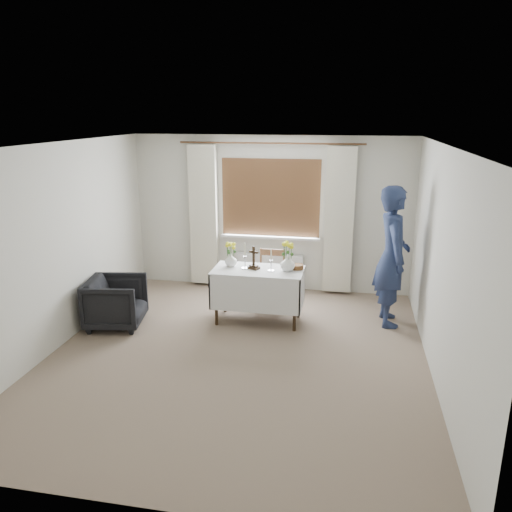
{
  "coord_description": "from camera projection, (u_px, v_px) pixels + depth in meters",
  "views": [
    {
      "loc": [
        1.24,
        -5.34,
        2.84
      ],
      "look_at": [
        0.07,
        0.87,
        1.01
      ],
      "focal_mm": 35.0,
      "sensor_mm": 36.0,
      "label": 1
    }
  ],
  "objects": [
    {
      "name": "ground",
      "position": [
        237.0,
        355.0,
        6.05
      ],
      "size": [
        5.0,
        5.0,
        0.0
      ],
      "primitive_type": "plane",
      "color": "gray",
      "rests_on": "ground"
    },
    {
      "name": "altar_table",
      "position": [
        258.0,
        295.0,
        6.95
      ],
      "size": [
        1.24,
        0.64,
        0.76
      ],
      "primitive_type": "cube",
      "color": "silver",
      "rests_on": "ground"
    },
    {
      "name": "wooden_chair",
      "position": [
        270.0,
        280.0,
        7.38
      ],
      "size": [
        0.41,
        0.41,
        0.88
      ],
      "primitive_type": null,
      "rotation": [
        0.0,
        0.0,
        -0.0
      ],
      "color": "brown",
      "rests_on": "ground"
    },
    {
      "name": "armchair",
      "position": [
        116.0,
        302.0,
        6.81
      ],
      "size": [
        0.86,
        0.85,
        0.68
      ],
      "primitive_type": "imported",
      "rotation": [
        0.0,
        0.0,
        1.74
      ],
      "color": "black",
      "rests_on": "ground"
    },
    {
      "name": "person",
      "position": [
        392.0,
        256.0,
        6.74
      ],
      "size": [
        0.54,
        0.75,
        1.92
      ],
      "primitive_type": "imported",
      "rotation": [
        0.0,
        0.0,
        1.69
      ],
      "color": "navy",
      "rests_on": "ground"
    },
    {
      "name": "radiator",
      "position": [
        270.0,
        271.0,
        8.25
      ],
      "size": [
        1.1,
        0.1,
        0.6
      ],
      "primitive_type": "cube",
      "color": "silver",
      "rests_on": "ground"
    },
    {
      "name": "wooden_cross",
      "position": [
        254.0,
        258.0,
        6.83
      ],
      "size": [
        0.18,
        0.16,
        0.32
      ],
      "primitive_type": null,
      "rotation": [
        0.0,
        0.0,
        -0.42
      ],
      "color": "black",
      "rests_on": "altar_table"
    },
    {
      "name": "candlestick_left",
      "position": [
        245.0,
        256.0,
        6.83
      ],
      "size": [
        0.13,
        0.13,
        0.37
      ],
      "primitive_type": null,
      "rotation": [
        0.0,
        0.0,
        0.35
      ],
      "color": "silver",
      "rests_on": "altar_table"
    },
    {
      "name": "candlestick_right",
      "position": [
        271.0,
        260.0,
        6.73
      ],
      "size": [
        0.12,
        0.12,
        0.32
      ],
      "primitive_type": null,
      "rotation": [
        0.0,
        0.0,
        -0.4
      ],
      "color": "silver",
      "rests_on": "altar_table"
    },
    {
      "name": "flower_vase_left",
      "position": [
        231.0,
        260.0,
        6.97
      ],
      "size": [
        0.22,
        0.22,
        0.18
      ],
      "primitive_type": "imported",
      "rotation": [
        0.0,
        0.0,
        0.3
      ],
      "color": "white",
      "rests_on": "altar_table"
    },
    {
      "name": "flower_vase_right",
      "position": [
        288.0,
        263.0,
        6.76
      ],
      "size": [
        0.27,
        0.27,
        0.21
      ],
      "primitive_type": "imported",
      "rotation": [
        0.0,
        0.0,
        -0.42
      ],
      "color": "white",
      "rests_on": "altar_table"
    },
    {
      "name": "wicker_basket",
      "position": [
        297.0,
        267.0,
        6.85
      ],
      "size": [
        0.23,
        0.23,
        0.07
      ],
      "primitive_type": "cylinder",
      "rotation": [
        0.0,
        0.0,
        0.41
      ],
      "color": "brown",
      "rests_on": "altar_table"
    }
  ]
}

